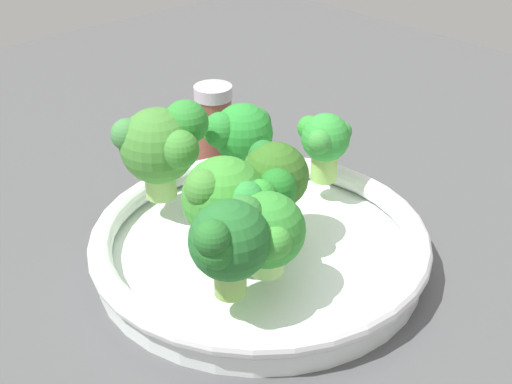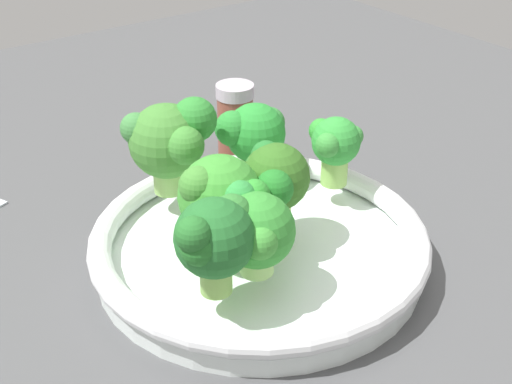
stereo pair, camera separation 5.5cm
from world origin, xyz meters
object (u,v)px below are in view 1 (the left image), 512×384
bowl (256,242)px  broccoli_floret_4 (270,229)px  broccoli_floret_0 (228,197)px  broccoli_floret_1 (241,133)px  broccoli_floret_5 (277,179)px  broccoli_floret_6 (229,240)px  broccoli_floret_2 (324,140)px  broccoli_floret_3 (162,144)px  pepper_shaker (214,122)px

bowl → broccoli_floret_4: size_ratio=4.34×
broccoli_floret_0 → broccoli_floret_1: bearing=-46.3°
broccoli_floret_5 → broccoli_floret_6: size_ratio=0.94×
broccoli_floret_2 → bowl: bearing=99.1°
broccoli_floret_3 → pepper_shaker: 15.03cm
pepper_shaker → broccoli_floret_0: bearing=143.0°
broccoli_floret_1 → pepper_shaker: 9.76cm
broccoli_floret_1 → broccoli_floret_6: size_ratio=0.92×
broccoli_floret_3 → broccoli_floret_4: 13.61cm
broccoli_floret_1 → pepper_shaker: bearing=-24.6°
bowl → broccoli_floret_4: bearing=146.1°
broccoli_floret_0 → pepper_shaker: bearing=-37.0°
bowl → broccoli_floret_2: size_ratio=4.38×
broccoli_floret_2 → broccoli_floret_3: (7.00, 11.88, 1.10)cm
broccoli_floret_0 → broccoli_floret_5: (-0.31, -4.69, -0.15)cm
bowl → broccoli_floret_3: size_ratio=3.26×
broccoli_floret_6 → broccoli_floret_1: bearing=-44.3°
broccoli_floret_3 → pepper_shaker: size_ratio=1.06×
bowl → broccoli_floret_6: 10.75cm
bowl → broccoli_floret_5: broccoli_floret_5 is taller
broccoli_floret_6 → broccoli_floret_3: bearing=-19.1°
bowl → pepper_shaker: (16.47, -9.50, 2.21)cm
broccoli_floret_0 → broccoli_floret_5: broccoli_floret_0 is taller
broccoli_floret_0 → broccoli_floret_6: broccoli_floret_0 is taller
broccoli_floret_1 → broccoli_floret_4: bearing=145.3°
broccoli_floret_1 → broccoli_floret_5: bearing=154.3°
broccoli_floret_1 → bowl: bearing=144.9°
broccoli_floret_1 → broccoli_floret_5: 9.85cm
bowl → pepper_shaker: pepper_shaker is taller
broccoli_floret_1 → broccoli_floret_4: 15.80cm
bowl → broccoli_floret_6: bearing=125.7°
broccoli_floret_5 → broccoli_floret_6: 9.60cm
broccoli_floret_4 → broccoli_floret_5: bearing=-48.8°
broccoli_floret_3 → broccoli_floret_6: broccoli_floret_3 is taller
bowl → broccoli_floret_0: (-0.56, 3.34, 5.81)cm
pepper_shaker → broccoli_floret_6: bearing=142.3°
broccoli_floret_1 → broccoli_floret_3: 8.24cm
broccoli_floret_2 → broccoli_floret_6: size_ratio=0.87×
bowl → broccoli_floret_1: (7.99, -5.62, 5.13)cm
broccoli_floret_0 → broccoli_floret_2: 12.90cm
broccoli_floret_1 → pepper_shaker: size_ratio=0.84×
broccoli_floret_1 → broccoli_floret_2: bearing=-149.8°
broccoli_floret_0 → bowl: bearing=-80.4°
broccoli_floret_1 → broccoli_floret_3: broccoli_floret_3 is taller
broccoli_floret_3 → pepper_shaker: bearing=-56.4°
broccoli_floret_5 → pepper_shaker: broccoli_floret_5 is taller
broccoli_floret_4 → bowl: bearing=-33.9°
broccoli_floret_6 → pepper_shaker: bearing=-37.7°
broccoli_floret_2 → broccoli_floret_4: 14.33cm
broccoli_floret_2 → broccoli_floret_1: bearing=30.2°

